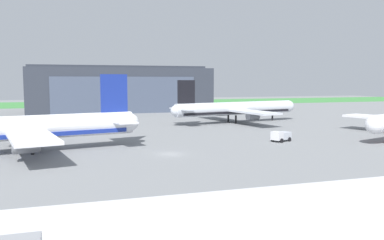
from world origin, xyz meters
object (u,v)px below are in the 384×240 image
at_px(fuel_bowser, 1,126).
at_px(stair_truck, 121,123).
at_px(maintenance_hangar, 121,89).
at_px(airliner_near_right, 19,129).
at_px(baggage_tug, 281,136).
at_px(airliner_far_left, 236,109).

height_order(fuel_bowser, stair_truck, stair_truck).
height_order(maintenance_hangar, airliner_near_right, maintenance_hangar).
bearing_deg(fuel_bowser, stair_truck, -5.25).
relative_size(fuel_bowser, baggage_tug, 0.86).
bearing_deg(baggage_tug, airliner_far_left, 80.61).
height_order(maintenance_hangar, airliner_far_left, maintenance_hangar).
bearing_deg(airliner_far_left, baggage_tug, -99.39).
bearing_deg(fuel_bowser, airliner_near_right, -77.02).
xyz_separation_m(airliner_near_right, fuel_bowser, (-8.93, 38.74, -3.30)).
height_order(maintenance_hangar, baggage_tug, maintenance_hangar).
height_order(airliner_near_right, baggage_tug, airliner_near_right).
bearing_deg(airliner_far_left, fuel_bowser, 177.84).
bearing_deg(baggage_tug, stair_truck, 127.91).
bearing_deg(airliner_far_left, maintenance_hangar, 115.50).
bearing_deg(stair_truck, airliner_far_left, 0.57).
distance_m(fuel_bowser, baggage_tug, 72.51).
height_order(maintenance_hangar, fuel_bowser, maintenance_hangar).
height_order(maintenance_hangar, stair_truck, maintenance_hangar).
relative_size(airliner_near_right, airliner_far_left, 1.00).
xyz_separation_m(airliner_near_right, stair_truck, (22.28, 35.88, -3.23)).
distance_m(airliner_far_left, fuel_bowser, 66.68).
distance_m(maintenance_hangar, fuel_bowser, 68.47).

